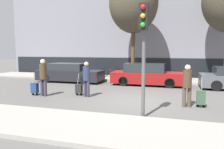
{
  "coord_description": "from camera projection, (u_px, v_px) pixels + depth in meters",
  "views": [
    {
      "loc": [
        1.69,
        -9.37,
        2.24
      ],
      "look_at": [
        -1.61,
        1.8,
        0.95
      ],
      "focal_mm": 35.0,
      "sensor_mm": 36.0,
      "label": 1
    }
  ],
  "objects": [
    {
      "name": "ground_plane",
      "position": [
        135.0,
        101.0,
        9.65
      ],
      "size": [
        80.0,
        80.0,
        0.0
      ],
      "primitive_type": "plane",
      "color": "#565451"
    },
    {
      "name": "sidewalk_near",
      "position": [
        111.0,
        129.0,
        6.07
      ],
      "size": [
        28.0,
        2.5,
        0.12
      ],
      "color": "gray",
      "rests_on": "ground_plane"
    },
    {
      "name": "sidewalk_far",
      "position": [
        152.0,
        80.0,
        16.32
      ],
      "size": [
        28.0,
        3.0,
        0.12
      ],
      "color": "gray",
      "rests_on": "ground_plane"
    },
    {
      "name": "building_facade",
      "position": [
        158.0,
        16.0,
        18.9
      ],
      "size": [
        28.0,
        2.28,
        10.48
      ],
      "color": "slate",
      "rests_on": "ground_plane"
    },
    {
      "name": "parked_car_0",
      "position": [
        70.0,
        73.0,
        15.53
      ],
      "size": [
        4.64,
        1.76,
        1.33
      ],
      "color": "black",
      "rests_on": "ground_plane"
    },
    {
      "name": "parked_car_1",
      "position": [
        147.0,
        75.0,
        14.11
      ],
      "size": [
        4.57,
        1.76,
        1.4
      ],
      "color": "maroon",
      "rests_on": "ground_plane"
    },
    {
      "name": "pedestrian_left",
      "position": [
        43.0,
        75.0,
        10.63
      ],
      "size": [
        0.35,
        0.34,
        1.82
      ],
      "rotation": [
        0.0,
        0.0,
        -0.09
      ],
      "color": "#383347",
      "rests_on": "ground_plane"
    },
    {
      "name": "trolley_left",
      "position": [
        35.0,
        88.0,
        10.9
      ],
      "size": [
        0.34,
        0.29,
        1.16
      ],
      "color": "navy",
      "rests_on": "ground_plane"
    },
    {
      "name": "pedestrian_center",
      "position": [
        86.0,
        77.0,
        10.47
      ],
      "size": [
        0.34,
        0.34,
        1.7
      ],
      "rotation": [
        0.0,
        0.0,
        -0.4
      ],
      "color": "#383347",
      "rests_on": "ground_plane"
    },
    {
      "name": "trolley_center",
      "position": [
        79.0,
        89.0,
        10.88
      ],
      "size": [
        0.34,
        0.29,
        1.11
      ],
      "color": "#262628",
      "rests_on": "ground_plane"
    },
    {
      "name": "pedestrian_right",
      "position": [
        187.0,
        83.0,
        8.58
      ],
      "size": [
        0.35,
        0.34,
        1.69
      ],
      "rotation": [
        0.0,
        0.0,
        3.33
      ],
      "color": "#4C4233",
      "rests_on": "ground_plane"
    },
    {
      "name": "trolley_right",
      "position": [
        201.0,
        98.0,
        8.59
      ],
      "size": [
        0.34,
        0.29,
        1.2
      ],
      "color": "#335138",
      "rests_on": "ground_plane"
    },
    {
      "name": "traffic_light",
      "position": [
        143.0,
        38.0,
        6.92
      ],
      "size": [
        0.28,
        0.47,
        3.69
      ],
      "color": "#515154",
      "rests_on": "ground_plane"
    },
    {
      "name": "parked_bicycle",
      "position": [
        110.0,
        72.0,
        17.34
      ],
      "size": [
        1.77,
        0.06,
        0.96
      ],
      "color": "black",
      "rests_on": "sidewalk_far"
    },
    {
      "name": "bare_tree_down_street",
      "position": [
        133.0,
        3.0,
        15.43
      ],
      "size": [
        3.48,
        3.48,
        7.58
      ],
      "color": "#4C3826",
      "rests_on": "sidewalk_far"
    }
  ]
}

